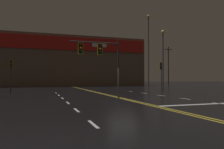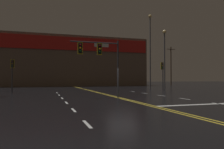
# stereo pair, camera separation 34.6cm
# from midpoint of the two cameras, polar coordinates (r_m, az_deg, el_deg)

# --- Properties ---
(ground_plane) EXTENTS (200.00, 200.00, 0.00)m
(ground_plane) POSITION_cam_midpoint_polar(r_m,az_deg,el_deg) (17.75, 3.26, -6.29)
(ground_plane) COLOR black
(road_markings) EXTENTS (13.73, 60.00, 0.01)m
(road_markings) POSITION_cam_midpoint_polar(r_m,az_deg,el_deg) (17.19, 6.95, -6.44)
(road_markings) COLOR gold
(road_markings) RESTS_ON ground
(traffic_signal_median) EXTENTS (4.17, 0.36, 4.90)m
(traffic_signal_median) POSITION_cam_midpoint_polar(r_m,az_deg,el_deg) (18.44, -3.03, 5.46)
(traffic_signal_median) COLOR #38383D
(traffic_signal_median) RESTS_ON ground
(traffic_signal_corner_northwest) EXTENTS (0.42, 0.36, 3.81)m
(traffic_signal_corner_northwest) POSITION_cam_midpoint_polar(r_m,az_deg,el_deg) (27.22, -24.27, 1.50)
(traffic_signal_corner_northwest) COLOR #38383D
(traffic_signal_corner_northwest) RESTS_ON ground
(traffic_signal_corner_northeast) EXTENTS (0.42, 0.36, 3.86)m
(traffic_signal_corner_northeast) POSITION_cam_midpoint_polar(r_m,az_deg,el_deg) (30.55, 13.36, 1.22)
(traffic_signal_corner_northeast) COLOR #38383D
(traffic_signal_corner_northeast) RESTS_ON ground
(streetlight_median_approach) EXTENTS (0.56, 0.56, 8.95)m
(streetlight_median_approach) POSITION_cam_midpoint_polar(r_m,az_deg,el_deg) (33.85, 13.85, 5.94)
(streetlight_median_approach) COLOR #59595E
(streetlight_median_approach) RESTS_ON ground
(streetlight_far_right) EXTENTS (0.56, 0.56, 12.33)m
(streetlight_far_right) POSITION_cam_midpoint_polar(r_m,az_deg,el_deg) (37.22, 10.21, 8.13)
(streetlight_far_right) COLOR #59595E
(streetlight_far_right) RESTS_ON ground
(building_backdrop) EXTENTS (33.51, 10.23, 10.85)m
(building_backdrop) POSITION_cam_midpoint_polar(r_m,az_deg,el_deg) (51.26, -10.42, 3.17)
(building_backdrop) COLOR brown
(building_backdrop) RESTS_ON ground
(utility_pole_row) EXTENTS (48.19, 0.26, 10.63)m
(utility_pole_row) POSITION_cam_midpoint_polar(r_m,az_deg,el_deg) (46.60, -9.89, 3.34)
(utility_pole_row) COLOR #4C3828
(utility_pole_row) RESTS_ON ground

